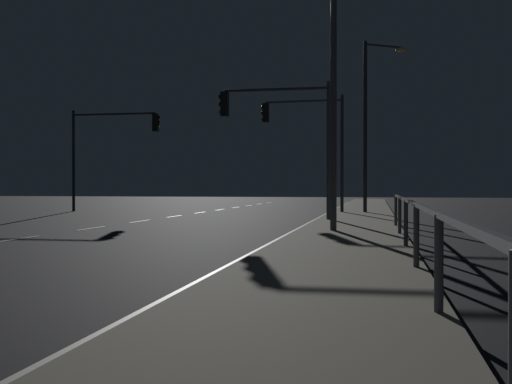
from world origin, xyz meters
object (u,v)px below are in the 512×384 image
Objects in this scene: traffic_light_far_center at (279,122)px; street_lamp_corner at (372,110)px; traffic_light_far_right at (110,139)px; traffic_light_far_left at (307,130)px; street_lamp_mid_block at (323,62)px.

street_lamp_corner is (3.42, 6.98, 1.25)m from traffic_light_far_center.
traffic_light_far_right is 14.26m from street_lamp_corner.
traffic_light_far_right is (-11.04, 1.03, -0.16)m from traffic_light_far_left.
traffic_light_far_left is 6.93m from traffic_light_far_center.
traffic_light_far_left reaches higher than traffic_light_far_right.
traffic_light_far_right is 0.68× the size of street_lamp_corner.
traffic_light_far_right is 13.38m from traffic_light_far_center.
traffic_light_far_center is at bearing 111.26° from street_lamp_mid_block.
traffic_light_far_center is 6.13m from street_lamp_mid_block.
traffic_light_far_left is 11.09m from traffic_light_far_right.
traffic_light_far_center is 0.65× the size of street_lamp_mid_block.
street_lamp_mid_block is at bearing -68.74° from traffic_light_far_center.
traffic_light_far_left reaches higher than traffic_light_far_center.
traffic_light_far_right is at bearing 133.66° from street_lamp_mid_block.
street_lamp_mid_block is (1.91, -12.55, 0.69)m from traffic_light_far_left.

